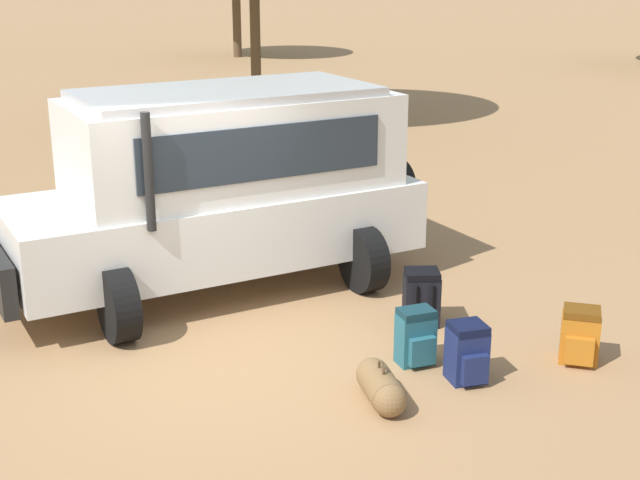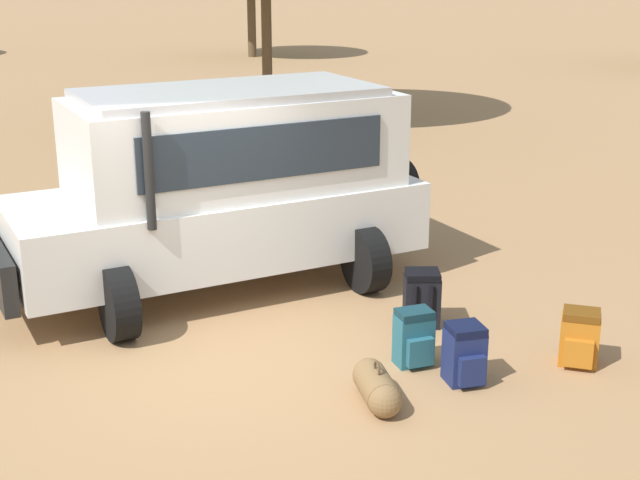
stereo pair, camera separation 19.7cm
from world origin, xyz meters
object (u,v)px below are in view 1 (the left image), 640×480
at_px(backpack_outermost, 580,336).
at_px(duffel_bag_low_black_case, 381,387).
at_px(safari_vehicle, 222,185).
at_px(backpack_beside_front_wheel, 416,338).
at_px(backpack_near_rear_wheel, 467,353).
at_px(backpack_cluster_center, 421,298).

xyz_separation_m(backpack_outermost, duffel_bag_low_black_case, (-2.21, -0.29, -0.12)).
xyz_separation_m(safari_vehicle, backpack_beside_front_wheel, (1.48, -2.69, -1.01)).
bearing_deg(duffel_bag_low_black_case, backpack_outermost, 7.46).
relative_size(safari_vehicle, backpack_near_rear_wheel, 9.33).
relative_size(backpack_near_rear_wheel, backpack_outermost, 1.03).
bearing_deg(backpack_cluster_center, duffel_bag_low_black_case, -122.40).
bearing_deg(backpack_beside_front_wheel, duffel_bag_low_black_case, -131.51).
xyz_separation_m(backpack_near_rear_wheel, duffel_bag_low_black_case, (-0.94, -0.20, -0.13)).
height_order(backpack_cluster_center, duffel_bag_low_black_case, backpack_cluster_center).
bearing_deg(backpack_near_rear_wheel, backpack_cluster_center, 86.58).
distance_m(backpack_cluster_center, backpack_outermost, 1.78).
relative_size(backpack_beside_front_wheel, backpack_near_rear_wheel, 0.99).
height_order(backpack_near_rear_wheel, duffel_bag_low_black_case, backpack_near_rear_wheel).
relative_size(safari_vehicle, backpack_cluster_center, 8.66).
height_order(backpack_beside_front_wheel, duffel_bag_low_black_case, backpack_beside_front_wheel).
bearing_deg(duffel_bag_low_black_case, backpack_near_rear_wheel, 12.09).
bearing_deg(backpack_cluster_center, safari_vehicle, 137.40).
height_order(backpack_beside_front_wheel, backpack_cluster_center, backpack_cluster_center).
height_order(safari_vehicle, duffel_bag_low_black_case, safari_vehicle).
relative_size(backpack_cluster_center, backpack_outermost, 1.11).
bearing_deg(backpack_cluster_center, backpack_beside_front_wheel, -114.33).
bearing_deg(backpack_near_rear_wheel, backpack_outermost, 3.94).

